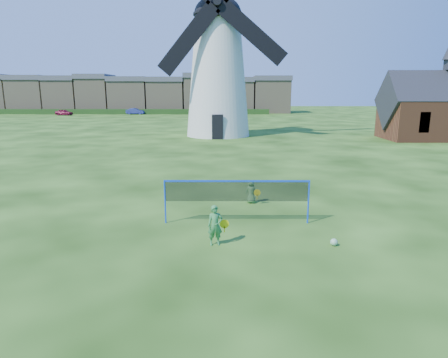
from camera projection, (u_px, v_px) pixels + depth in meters
name	position (u px, v px, depth m)	size (l,w,h in m)	color
ground	(218.00, 224.00, 13.54)	(220.00, 220.00, 0.00)	black
windmill	(218.00, 68.00, 38.82)	(13.23, 6.48, 19.12)	silver
chapel	(445.00, 110.00, 36.75)	(11.54, 5.60, 9.76)	brown
badminton_net	(237.00, 192.00, 13.38)	(5.05, 0.05, 1.55)	blue
player_girl	(215.00, 225.00, 11.56)	(0.67, 0.37, 1.24)	#338140
player_boy	(251.00, 192.00, 15.97)	(0.64, 0.46, 0.97)	#4F8C43
play_ball	(334.00, 242.00, 11.61)	(0.22, 0.22, 0.22)	green
terraced_houses	(135.00, 94.00, 82.94)	(66.02, 8.40, 8.21)	#9A8766
hedge	(115.00, 112.00, 77.86)	(62.00, 0.80, 1.00)	#193814
car_left	(64.00, 112.00, 73.99)	(1.34, 3.33, 1.14)	maroon
car_right	(135.00, 111.00, 77.33)	(1.27, 3.65, 1.20)	navy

